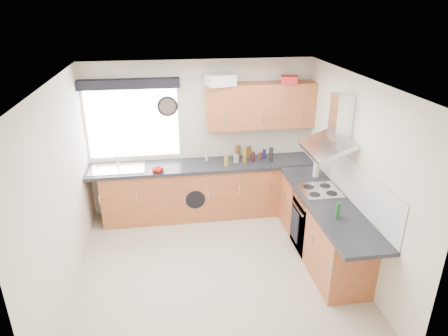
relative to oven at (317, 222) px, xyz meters
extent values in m
plane|color=beige|center=(-1.50, -0.30, -0.42)|extent=(3.60, 3.60, 0.00)
cube|color=white|center=(-1.50, -0.30, 2.08)|extent=(3.60, 3.60, 0.02)
cube|color=silver|center=(-1.50, 1.50, 0.82)|extent=(3.60, 0.02, 2.50)
cube|color=silver|center=(-1.50, -2.10, 0.82)|extent=(3.60, 0.02, 2.50)
cube|color=silver|center=(-3.30, -0.30, 0.82)|extent=(0.02, 3.60, 2.50)
cube|color=silver|center=(0.30, -0.30, 0.82)|extent=(0.02, 3.60, 2.50)
cube|color=silver|center=(-2.55, 1.49, 1.12)|extent=(1.40, 0.02, 1.10)
cube|color=black|center=(-2.55, 1.40, 1.76)|extent=(1.50, 0.18, 0.14)
cube|color=white|center=(0.29, 0.00, 0.75)|extent=(0.01, 3.00, 0.54)
cube|color=#984D2A|center=(-1.60, 1.21, 0.01)|extent=(3.00, 0.58, 0.86)
cube|color=#984D2A|center=(0.00, 1.20, 0.01)|extent=(0.60, 0.60, 0.86)
cube|color=#984D2A|center=(0.01, -0.15, 0.01)|extent=(0.58, 2.10, 0.86)
cube|color=black|center=(-1.50, 1.20, 0.46)|extent=(3.60, 0.62, 0.05)
cube|color=black|center=(0.00, -0.30, 0.46)|extent=(0.62, 2.42, 0.05)
cube|color=black|center=(0.00, 0.00, 0.00)|extent=(0.56, 0.58, 0.85)
cube|color=silver|center=(0.00, 0.00, 0.49)|extent=(0.52, 0.52, 0.01)
cube|color=#984D2A|center=(-0.55, 1.32, 1.38)|extent=(1.70, 0.35, 0.70)
cube|color=silver|center=(-1.65, 1.22, 0.00)|extent=(0.59, 0.57, 0.85)
cylinder|color=black|center=(-2.00, 1.48, 1.37)|extent=(0.32, 0.04, 0.32)
cube|color=silver|center=(-1.20, 1.22, 1.81)|extent=(0.46, 0.38, 0.17)
cube|color=#B22121|center=(-0.15, 1.22, 1.78)|extent=(0.30, 0.27, 0.11)
cylinder|color=gray|center=(-0.95, 1.20, 0.55)|extent=(0.10, 0.10, 0.12)
cylinder|color=silver|center=(0.12, 0.48, 0.59)|extent=(0.12, 0.12, 0.21)
cylinder|color=olive|center=(-1.13, 1.06, 0.59)|extent=(0.07, 0.07, 0.20)
cylinder|color=#5B2820|center=(-0.53, 1.30, 0.54)|extent=(0.06, 0.06, 0.10)
cylinder|color=brown|center=(-0.70, 1.38, 0.58)|extent=(0.07, 0.07, 0.18)
cylinder|color=black|center=(-0.39, 1.18, 0.60)|extent=(0.07, 0.07, 0.22)
cylinder|color=brown|center=(-0.87, 1.40, 0.59)|extent=(0.06, 0.06, 0.21)
cylinder|color=brown|center=(-0.82, 1.17, 0.61)|extent=(0.07, 0.07, 0.25)
cylinder|color=#BFB3A3|center=(-1.41, 1.35, 0.59)|extent=(0.05, 0.05, 0.21)
cylinder|color=#1C164E|center=(-0.47, 1.30, 0.56)|extent=(0.06, 0.06, 0.16)
cylinder|color=#331213|center=(-0.67, 1.19, 0.56)|extent=(0.05, 0.05, 0.16)
cylinder|color=#1C5025|center=(-0.07, -0.74, 0.59)|extent=(0.05, 0.05, 0.21)
cylinder|color=#235A20|center=(-0.06, -0.72, 0.57)|extent=(0.06, 0.06, 0.17)
camera|label=1|loc=(-2.03, -4.66, 2.92)|focal=32.00mm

